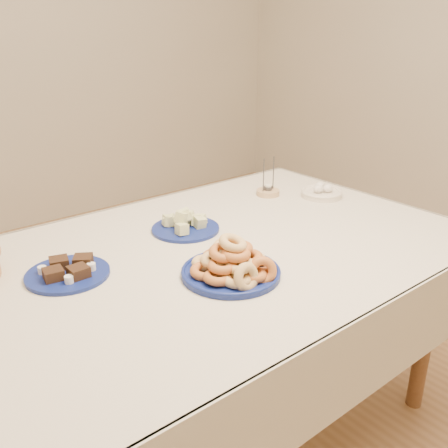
{
  "coord_description": "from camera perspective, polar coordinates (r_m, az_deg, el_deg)",
  "views": [
    {
      "loc": [
        -0.9,
        -1.15,
        1.42
      ],
      "look_at": [
        0.0,
        -0.05,
        0.85
      ],
      "focal_mm": 40.0,
      "sensor_mm": 36.0,
      "label": 1
    }
  ],
  "objects": [
    {
      "name": "brownie_plate",
      "position": [
        1.5,
        -17.4,
        -5.23
      ],
      "size": [
        0.3,
        0.3,
        0.04
      ],
      "rotation": [
        0.0,
        0.0,
        -0.33
      ],
      "color": "navy",
      "rests_on": "dining_table"
    },
    {
      "name": "donut_platter",
      "position": [
        1.42,
        0.97,
        -4.7
      ],
      "size": [
        0.32,
        0.32,
        0.13
      ],
      "rotation": [
        0.0,
        0.0,
        -0.12
      ],
      "color": "navy",
      "rests_on": "dining_table"
    },
    {
      "name": "ground",
      "position": [
        2.04,
        -0.96,
        -22.3
      ],
      "size": [
        5.0,
        5.0,
        0.0
      ],
      "primitive_type": "plane",
      "color": "#966C47",
      "rests_on": "ground"
    },
    {
      "name": "candle_holder",
      "position": [
        2.11,
        5.05,
        3.73
      ],
      "size": [
        0.1,
        0.1,
        0.16
      ],
      "rotation": [
        0.0,
        0.0,
        -0.01
      ],
      "color": "tan",
      "rests_on": "dining_table"
    },
    {
      "name": "egg_bowl",
      "position": [
        2.12,
        11.08,
        3.56
      ],
      "size": [
        0.21,
        0.21,
        0.06
      ],
      "rotation": [
        0.0,
        0.0,
        -0.29
      ],
      "color": "beige",
      "rests_on": "dining_table"
    },
    {
      "name": "melon_plate",
      "position": [
        1.75,
        -4.42,
        -0.04
      ],
      "size": [
        0.25,
        0.25,
        0.08
      ],
      "rotation": [
        0.0,
        0.0,
        0.07
      ],
      "color": "navy",
      "rests_on": "dining_table"
    },
    {
      "name": "dining_table",
      "position": [
        1.66,
        -1.1,
        -6.12
      ],
      "size": [
        1.71,
        1.11,
        0.75
      ],
      "color": "brown",
      "rests_on": "ground"
    }
  ]
}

